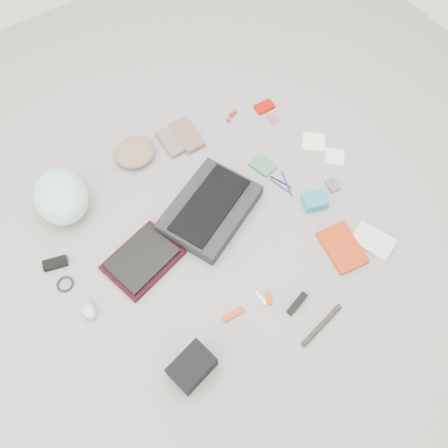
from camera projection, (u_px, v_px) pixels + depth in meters
ground_plane at (224, 229)px, 2.14m from camera, size 4.00×4.00×0.00m
messenger_bag at (210, 209)px, 2.15m from camera, size 0.56×0.49×0.08m
bag_flap at (210, 205)px, 2.11m from camera, size 0.48×0.35×0.01m
laptop_sleeve at (143, 260)px, 2.05m from camera, size 0.38×0.32×0.02m
laptop at (142, 258)px, 2.03m from camera, size 0.34×0.28×0.02m
bike_helmet at (61, 196)px, 2.11m from camera, size 0.30×0.36×0.20m
beanie at (135, 152)px, 2.31m from camera, size 0.22×0.21×0.08m
mitten_left at (171, 142)px, 2.37m from camera, size 0.10×0.19×0.03m
mitten_right at (187, 135)px, 2.39m from camera, size 0.12×0.23×0.03m
power_brick at (55, 263)px, 2.04m from camera, size 0.12×0.08×0.03m
cable_coil at (65, 284)px, 2.00m from camera, size 0.10×0.10×0.01m
mouse at (88, 310)px, 1.93m from camera, size 0.07×0.11×0.04m
camera_bag at (192, 367)px, 1.78m from camera, size 0.20×0.16×0.12m
multitool at (233, 314)px, 1.93m from camera, size 0.10×0.04×0.02m
toiletry_tube_white at (261, 298)px, 1.97m from camera, size 0.02×0.07×0.02m
toiletry_tube_orange at (269, 298)px, 1.97m from camera, size 0.04×0.06×0.02m
u_lock at (297, 303)px, 1.95m from camera, size 0.12×0.06×0.02m
bike_pump at (322, 325)px, 1.91m from camera, size 0.25×0.06×0.02m
book_red at (342, 248)px, 2.08m from camera, size 0.19×0.26×0.02m
book_white at (373, 241)px, 2.10m from camera, size 0.19×0.22×0.02m
notepad at (263, 165)px, 2.31m from camera, size 0.12×0.15×0.01m
pen_blue at (279, 186)px, 2.25m from camera, size 0.04×0.12×0.01m
pen_black at (281, 182)px, 2.26m from camera, size 0.05×0.12×0.01m
pen_navy at (287, 184)px, 2.26m from camera, size 0.06×0.15×0.01m
accordion_wallet at (315, 201)px, 2.18m from camera, size 0.14×0.13×0.06m
card_deck at (332, 185)px, 2.25m from camera, size 0.06×0.08×0.01m
napkin_top at (314, 142)px, 2.39m from camera, size 0.17×0.17×0.01m
napkin_bottom at (335, 156)px, 2.34m from camera, size 0.14×0.14×0.01m
lollipop_a at (228, 120)px, 2.45m from camera, size 0.03×0.03×0.02m
lollipop_b at (232, 115)px, 2.46m from camera, size 0.03×0.03×0.03m
lollipop_c at (235, 111)px, 2.48m from camera, size 0.03×0.03×0.02m
altoids_tin at (264, 107)px, 2.49m from camera, size 0.11×0.07×0.02m
stamp_sheet at (274, 119)px, 2.46m from camera, size 0.06×0.07×0.00m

